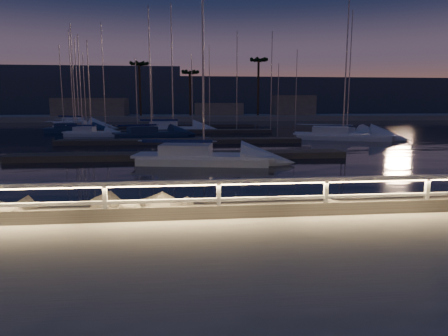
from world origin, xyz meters
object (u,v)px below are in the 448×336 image
at_px(sailboat_g, 150,133).
at_px(sailboat_j, 75,129).
at_px(guard_rail, 179,191).
at_px(sailboat_m, 78,123).
at_px(sailboat_i, 81,126).
at_px(sailboat_c, 200,157).
at_px(sailboat_l, 345,133).
at_px(sailboat_h, 340,135).
at_px(sailboat_k, 171,128).
at_px(sailboat_e, 90,133).

height_order(sailboat_g, sailboat_j, sailboat_g).
height_order(guard_rail, sailboat_g, sailboat_g).
bearing_deg(sailboat_m, sailboat_i, -57.41).
height_order(sailboat_c, sailboat_m, sailboat_c).
relative_size(sailboat_i, sailboat_l, 0.96).
xyz_separation_m(guard_rail, sailboat_h, (15.96, 28.09, -0.92)).
distance_m(guard_rail, sailboat_c, 13.64).
relative_size(sailboat_g, sailboat_k, 0.87).
distance_m(sailboat_g, sailboat_h, 19.78).
relative_size(guard_rail, sailboat_m, 3.25).
bearing_deg(sailboat_k, sailboat_h, -32.84).
bearing_deg(sailboat_c, sailboat_h, 55.59).
height_order(guard_rail, sailboat_i, sailboat_i).
height_order(sailboat_j, sailboat_l, sailboat_l).
height_order(sailboat_e, sailboat_m, sailboat_m).
bearing_deg(guard_rail, sailboat_k, 91.60).
xyz_separation_m(sailboat_e, sailboat_l, (27.53, -4.02, 0.00)).
bearing_deg(sailboat_i, sailboat_c, -64.97).
relative_size(sailboat_e, sailboat_h, 0.64).
bearing_deg(guard_rail, sailboat_h, 60.39).
distance_m(sailboat_e, sailboat_m, 21.16).
bearing_deg(sailboat_c, guard_rail, -84.05).
distance_m(sailboat_e, sailboat_g, 6.94).
height_order(sailboat_g, sailboat_h, sailboat_h).
bearing_deg(sailboat_m, sailboat_g, -43.42).
distance_m(guard_rail, sailboat_k, 40.43).
relative_size(sailboat_l, sailboat_m, 0.97).
bearing_deg(sailboat_g, sailboat_j, 120.07).
bearing_deg(sailboat_k, sailboat_e, -144.65).
distance_m(sailboat_e, sailboat_j, 6.42).
bearing_deg(guard_rail, sailboat_m, 106.31).
bearing_deg(sailboat_h, sailboat_l, 81.00).
bearing_deg(sailboat_e, guard_rail, -65.93).
height_order(sailboat_j, sailboat_k, sailboat_k).
distance_m(sailboat_c, sailboat_e, 24.01).
distance_m(sailboat_e, sailboat_k, 10.37).
bearing_deg(sailboat_j, sailboat_g, -34.77).
height_order(sailboat_c, sailboat_h, sailboat_h).
relative_size(sailboat_g, sailboat_m, 1.00).
distance_m(sailboat_k, sailboat_l, 21.08).
bearing_deg(sailboat_m, sailboat_e, -56.34).
relative_size(sailboat_h, sailboat_l, 1.23).
distance_m(sailboat_i, sailboat_m, 9.63).
bearing_deg(sailboat_c, sailboat_i, 125.46).
xyz_separation_m(sailboat_i, sailboat_l, (31.10, -14.99, -0.05)).
height_order(sailboat_h, sailboat_i, sailboat_h).
height_order(sailboat_e, sailboat_g, sailboat_g).
relative_size(sailboat_g, sailboat_i, 1.07).
height_order(sailboat_e, sailboat_k, sailboat_k).
bearing_deg(sailboat_g, sailboat_l, -27.20).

